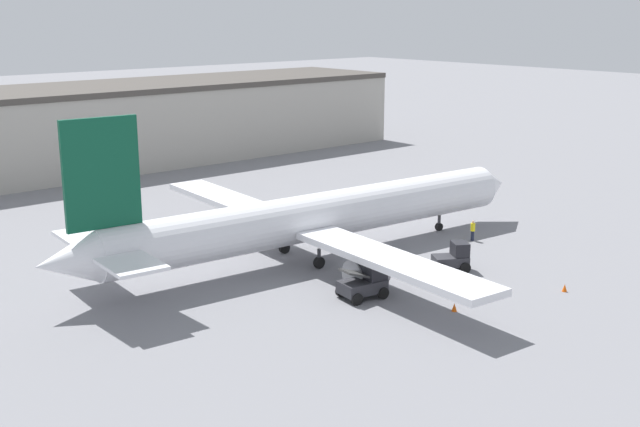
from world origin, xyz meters
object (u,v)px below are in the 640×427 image
(ground_crew_worker, at_px, (473,230))
(safety_cone_far, at_px, (565,288))
(safety_cone_near, at_px, (454,307))
(airplane, at_px, (309,218))
(baggage_tug, at_px, (453,258))
(belt_loader_truck, at_px, (365,281))

(ground_crew_worker, distance_m, safety_cone_far, 13.53)
(safety_cone_near, bearing_deg, airplane, 89.64)
(baggage_tug, distance_m, safety_cone_near, 8.70)
(airplane, bearing_deg, safety_cone_far, -58.92)
(ground_crew_worker, bearing_deg, safety_cone_far, 14.95)
(airplane, distance_m, belt_loader_truck, 9.89)
(baggage_tug, xyz_separation_m, safety_cone_near, (-6.56, -5.65, -0.74))
(airplane, bearing_deg, belt_loader_truck, -101.50)
(baggage_tug, height_order, belt_loader_truck, belt_loader_truck)
(safety_cone_near, height_order, safety_cone_far, same)
(baggage_tug, relative_size, safety_cone_far, 5.92)
(safety_cone_far, bearing_deg, airplane, 116.42)
(ground_crew_worker, bearing_deg, airplane, -72.36)
(belt_loader_truck, xyz_separation_m, safety_cone_far, (11.44, -8.35, -0.90))
(baggage_tug, height_order, safety_cone_far, baggage_tug)
(safety_cone_near, bearing_deg, ground_crew_worker, 34.91)
(belt_loader_truck, relative_size, safety_cone_near, 6.14)
(airplane, relative_size, baggage_tug, 13.49)
(baggage_tug, xyz_separation_m, belt_loader_truck, (-9.16, 0.11, 0.16))
(baggage_tug, distance_m, safety_cone_far, 8.58)
(ground_crew_worker, xyz_separation_m, safety_cone_near, (-14.12, -9.85, -0.68))
(belt_loader_truck, height_order, safety_cone_far, belt_loader_truck)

